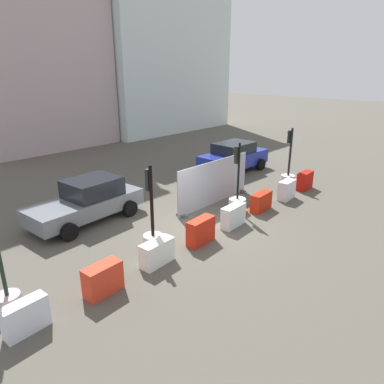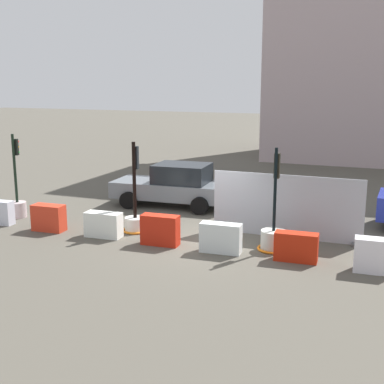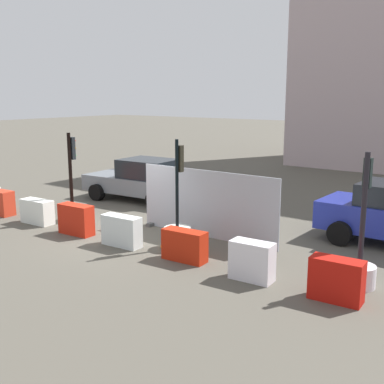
{
  "view_description": "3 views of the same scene",
  "coord_description": "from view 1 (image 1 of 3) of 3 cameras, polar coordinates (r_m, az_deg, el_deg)",
  "views": [
    {
      "loc": [
        -9.21,
        -8.06,
        5.73
      ],
      "look_at": [
        -0.4,
        0.05,
        1.5
      ],
      "focal_mm": 33.18,
      "sensor_mm": 36.0,
      "label": 1
    },
    {
      "loc": [
        5.23,
        -13.89,
        4.7
      ],
      "look_at": [
        -0.23,
        -0.15,
        1.49
      ],
      "focal_mm": 48.22,
      "sensor_mm": 36.0,
      "label": 2
    },
    {
      "loc": [
        9.8,
        -9.72,
        4.04
      ],
      "look_at": [
        2.38,
        0.36,
        1.47
      ],
      "focal_mm": 44.62,
      "sensor_mm": 36.0,
      "label": 3
    }
  ],
  "objects": [
    {
      "name": "building_main_facade",
      "position": [
        30.27,
        -25.83,
        21.97
      ],
      "size": [
        10.41,
        8.51,
        15.95
      ],
      "color": "#B6A0A2",
      "rests_on": "ground_plane"
    },
    {
      "name": "ground_plane",
      "position": [
        13.52,
        1.33,
        -5.64
      ],
      "size": [
        120.0,
        120.0,
        0.0
      ],
      "primitive_type": "plane",
      "color": "#514D43"
    },
    {
      "name": "traffic_light_0",
      "position": [
        9.98,
        -27.59,
        -14.51
      ],
      "size": [
        0.61,
        0.61,
        2.92
      ],
      "color": "#BBA7A8",
      "rests_on": "ground_plane"
    },
    {
      "name": "construction_barrier_5",
      "position": [
        15.18,
        11.06,
        -1.53
      ],
      "size": [
        1.15,
        0.48,
        0.77
      ],
      "color": "red",
      "rests_on": "ground_plane"
    },
    {
      "name": "construction_barrier_4",
      "position": [
        13.51,
        6.65,
        -3.84
      ],
      "size": [
        1.17,
        0.46,
        0.84
      ],
      "color": "silver",
      "rests_on": "ground_plane"
    },
    {
      "name": "traffic_light_3",
      "position": [
        18.88,
        15.19,
        2.74
      ],
      "size": [
        0.7,
        0.7,
        2.9
      ],
      "color": "silver",
      "rests_on": "ground_plane"
    },
    {
      "name": "site_fence_panel",
      "position": [
        15.52,
        3.62,
        1.41
      ],
      "size": [
        4.57,
        0.5,
        1.94
      ],
      "color": "#9BA2AC",
      "rests_on": "ground_plane"
    },
    {
      "name": "construction_barrier_1",
      "position": [
        9.95,
        -14.12,
        -13.45
      ],
      "size": [
        1.06,
        0.53,
        0.84
      ],
      "color": "red",
      "rests_on": "ground_plane"
    },
    {
      "name": "construction_barrier_6",
      "position": [
        16.73,
        14.97,
        0.32
      ],
      "size": [
        0.99,
        0.5,
        0.87
      ],
      "color": "silver",
      "rests_on": "ground_plane"
    },
    {
      "name": "construction_barrier_0",
      "position": [
        9.29,
        -25.18,
        -17.71
      ],
      "size": [
        1.02,
        0.42,
        0.8
      ],
      "color": "silver",
      "rests_on": "ground_plane"
    },
    {
      "name": "car_grey_saloon",
      "position": [
        14.45,
        -16.44,
        -1.35
      ],
      "size": [
        4.61,
        2.42,
        1.63
      ],
      "color": "slate",
      "rests_on": "ground_plane"
    },
    {
      "name": "car_blue_estate",
      "position": [
        20.6,
        6.71,
        5.64
      ],
      "size": [
        4.41,
        2.3,
        1.69
      ],
      "color": "navy",
      "rests_on": "ground_plane"
    },
    {
      "name": "construction_barrier_3",
      "position": [
        12.17,
        1.42,
        -6.29
      ],
      "size": [
        1.13,
        0.48,
        0.89
      ],
      "color": "red",
      "rests_on": "ground_plane"
    },
    {
      "name": "building_corner_block",
      "position": [
        36.45,
        -7.28,
        20.83
      ],
      "size": [
        13.64,
        10.23,
        13.35
      ],
      "color": "silver",
      "rests_on": "ground_plane"
    },
    {
      "name": "construction_barrier_2",
      "position": [
        11.02,
        -5.63,
        -9.68
      ],
      "size": [
        1.15,
        0.52,
        0.77
      ],
      "color": "white",
      "rests_on": "ground_plane"
    },
    {
      "name": "construction_barrier_7",
      "position": [
        18.37,
        17.68,
        1.76
      ],
      "size": [
        1.06,
        0.5,
        0.87
      ],
      "color": "#B6130B",
      "rests_on": "ground_plane"
    },
    {
      "name": "traffic_light_1",
      "position": [
        11.94,
        -6.32,
        -6.8
      ],
      "size": [
        0.84,
        0.84,
        2.86
      ],
      "color": "silver",
      "rests_on": "ground_plane"
    },
    {
      "name": "traffic_light_2",
      "position": [
        14.92,
        7.25,
        -1.55
      ],
      "size": [
        0.91,
        0.91,
        2.91
      ],
      "color": "beige",
      "rests_on": "ground_plane"
    }
  ]
}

